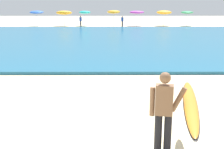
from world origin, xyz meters
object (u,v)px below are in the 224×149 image
Objects in this scene: beach_umbrella_1 at (64,13)px; beach_umbrella_2 at (85,12)px; beach_umbrella_6 at (187,12)px; beach_umbrella_4 at (137,12)px; beach_umbrella_0 at (37,12)px; beachgoer_near_row_left at (122,21)px; beach_umbrella_3 at (114,12)px; surfer_with_board at (177,108)px; beachgoer_near_row_mid at (81,21)px; beach_umbrella_5 at (164,12)px.

beach_umbrella_1 is 3.10m from beach_umbrella_2.
beach_umbrella_6 is at bearing -1.29° from beach_umbrella_2.
beach_umbrella_4 reaches higher than beach_umbrella_6.
beach_umbrella_4 is at bearing -6.56° from beach_umbrella_2.
beach_umbrella_6 is at bearing 4.13° from beach_umbrella_4.
beach_umbrella_0 reaches higher than beachgoer_near_row_left.
beach_umbrella_0 reaches higher than beach_umbrella_4.
surfer_with_board is at bearing -88.72° from beach_umbrella_3.
beachgoer_near_row_mid is at bearing 177.63° from beachgoer_near_row_left.
beach_umbrella_1 is at bearing 141.00° from beachgoer_near_row_mid.
surfer_with_board is at bearing -82.64° from beach_umbrella_2.
beach_umbrella_2 is 15.14m from beach_umbrella_6.
surfer_with_board is at bearing -93.84° from beach_umbrella_4.
beach_umbrella_6 is at bearing 2.33° from beach_umbrella_1.
beach_umbrella_0 is at bearing 107.38° from surfer_with_board.
beach_umbrella_1 is at bearing -176.47° from beach_umbrella_5.
surfer_with_board is at bearing -78.20° from beach_umbrella_1.
beachgoer_near_row_mid is (-5.41, 36.15, -0.19)m from surfer_with_board.
beach_umbrella_3 reaches higher than beach_umbrella_5.
beach_umbrella_5 is at bearing 80.32° from surfer_with_board.
beach_umbrella_1 reaches higher than beach_umbrella_4.
beach_umbrella_0 is at bearing -178.15° from beach_umbrella_4.
beach_umbrella_3 is at bearing 8.42° from beachgoer_near_row_mid.
beach_umbrella_0 is at bearing -177.37° from beach_umbrella_6.
beach_umbrella_0 is 1.44× the size of beachgoer_near_row_left.
beach_umbrella_4 is 1.01× the size of beach_umbrella_6.
beach_umbrella_4 is at bearing -175.87° from beach_umbrella_6.
beach_umbrella_0 is at bearing 164.34° from beachgoer_near_row_mid.
beachgoer_near_row_left is at bearing -9.51° from beach_umbrella_0.
beach_umbrella_2 reaches higher than surfer_with_board.
beach_umbrella_1 is 1.44× the size of beachgoer_near_row_mid.
beach_umbrella_5 reaches higher than beachgoer_near_row_mid.
beachgoer_near_row_left is at bearing -15.55° from beach_umbrella_1.
surfer_with_board is at bearing -72.62° from beach_umbrella_0.
beach_umbrella_2 is (-5.08, 39.31, 0.92)m from surfer_with_board.
beach_umbrella_4 is at bearing 1.05° from beach_umbrella_1.
beach_umbrella_4 is 0.98× the size of beach_umbrella_5.
beach_umbrella_6 is at bearing 2.63° from beach_umbrella_0.
surfer_with_board reaches higher than beachgoer_near_row_left.
surfer_with_board is 1.34× the size of beach_umbrella_2.
beach_umbrella_3 is 1.47× the size of beachgoer_near_row_mid.
beach_umbrella_6 is (10.05, 38.97, 0.92)m from surfer_with_board.
beach_umbrella_1 is at bearing 168.87° from beach_umbrella_3.
beach_umbrella_4 is at bearing 86.16° from surfer_with_board.
beach_umbrella_1 is at bearing 4.01° from beach_umbrella_0.
beach_umbrella_1 is 14.69m from beach_umbrella_5.
beach_umbrella_2 is 1.39× the size of beachgoer_near_row_mid.
beach_umbrella_4 is 8.39m from beachgoer_near_row_mid.
beach_umbrella_0 is 18.60m from beach_umbrella_5.
beach_umbrella_2 is at bearing 11.20° from beach_umbrella_0.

